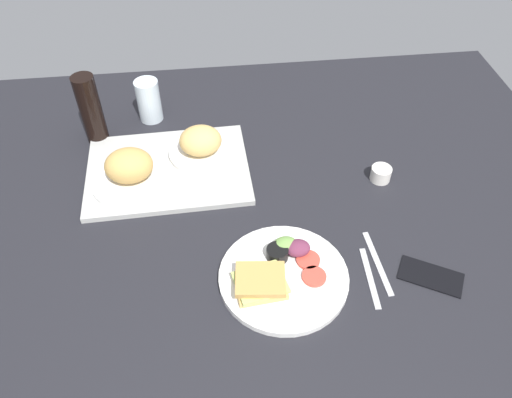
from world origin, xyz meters
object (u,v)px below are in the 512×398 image
bread_plate_near (129,171)px  soda_bottle (91,110)px  serving_tray (168,170)px  bread_plate_far (201,145)px  fork (370,277)px  plate_with_salad (281,274)px  drinking_glass (149,101)px  cell_phone (431,276)px  knife (378,262)px  espresso_cup (381,174)px

bread_plate_near → soda_bottle: bearing=117.5°
serving_tray → bread_plate_far: bread_plate_far is taller
soda_bottle → fork: 90.63cm
plate_with_salad → drinking_glass: 73.03cm
soda_bottle → bread_plate_far: bearing=-22.5°
bread_plate_far → cell_phone: size_ratio=1.34×
soda_bottle → knife: 90.39cm
plate_with_salad → drinking_glass: drinking_glass is taller
bread_plate_far → knife: bread_plate_far is taller
serving_tray → espresso_cup: 59.41cm
soda_bottle → knife: soda_bottle is taller
soda_bottle → cell_phone: 102.42cm
drinking_glass → plate_with_salad: bearing=-64.5°
serving_tray → drinking_glass: 27.28cm
serving_tray → espresso_cup: size_ratio=8.04×
soda_bottle → knife: bearing=-38.0°
serving_tray → plate_with_salad: bearing=-56.7°
plate_with_salad → espresso_cup: 44.16cm
bread_plate_near → fork: 67.89cm
soda_bottle → drinking_glass: bearing=29.5°
bread_plate_near → drinking_glass: (4.30, 30.69, 0.97)cm
bread_plate_near → plate_with_salad: 50.20cm
bread_plate_far → espresso_cup: (48.74, -14.27, -3.42)cm
serving_tray → bread_plate_near: size_ratio=2.17×
plate_with_salad → bread_plate_near: bearing=135.5°
bread_plate_near → drinking_glass: bearing=82.0°
knife → cell_phone: cell_phone is taller
serving_tray → bread_plate_far: size_ratio=2.33×
bread_plate_far → knife: 58.50cm
knife → fork: bearing=140.4°
drinking_glass → bread_plate_near: bearing=-98.0°
plate_with_salad → knife: 23.74cm
cell_phone → soda_bottle: bearing=173.2°
bread_plate_near → fork: size_ratio=1.22×
bread_plate_far → drinking_glass: 26.47cm
serving_tray → soda_bottle: size_ratio=2.08×
fork → knife: 5.00cm
cell_phone → knife: bearing=-175.8°
serving_tray → fork: 62.84cm
plate_with_salad → fork: plate_with_salad is taller
knife → cell_phone: 12.38cm
drinking_glass → espresso_cup: drinking_glass is taller
cell_phone → drinking_glass: bearing=163.3°
bread_plate_near → cell_phone: 80.66cm
bread_plate_near → espresso_cup: size_ratio=3.70×
serving_tray → bread_plate_near: (-9.67, -4.61, 4.94)cm
bread_plate_near → espresso_cup: (68.25, -5.20, -3.74)cm
serving_tray → fork: (46.68, -42.07, -0.55)cm
plate_with_salad → soda_bottle: soda_bottle is taller
espresso_cup → drinking_glass: bearing=150.7°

